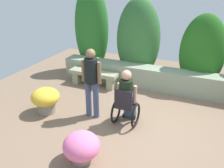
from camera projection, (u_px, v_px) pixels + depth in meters
ground_plane at (139, 127)px, 5.45m from camera, size 10.09×10.09×0.00m
stone_retaining_wall at (162, 79)px, 7.15m from camera, size 6.37×0.53×0.65m
hedge_backdrop at (156, 42)px, 7.48m from camera, size 6.37×1.02×3.00m
stone_bench at (94, 76)px, 7.44m from camera, size 1.55×0.39×0.46m
person_in_wheelchair at (127, 99)px, 5.35m from camera, size 0.53×0.66×1.33m
person_standing_companion at (91, 79)px, 5.49m from camera, size 0.49×0.30×1.69m
flower_pot_terracotta_by_wall at (46, 99)px, 5.91m from camera, size 0.70×0.70×0.65m
flower_pot_red_accent at (81, 147)px, 4.33m from camera, size 0.68×0.68×0.58m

